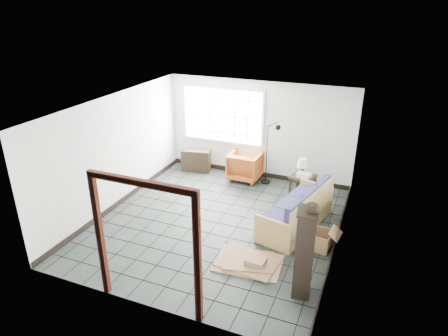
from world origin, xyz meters
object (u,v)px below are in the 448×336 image
at_px(armchair, 245,165).
at_px(side_table, 303,180).
at_px(futon_sofa, 299,213).
at_px(tall_shelf, 304,253).

distance_m(armchair, side_table, 1.73).
bearing_deg(side_table, armchair, 162.32).
xyz_separation_m(futon_sofa, tall_shelf, (0.50, -2.02, 0.45)).
height_order(futon_sofa, tall_shelf, tall_shelf).
bearing_deg(tall_shelf, futon_sofa, 96.11).
distance_m(armchair, tall_shelf, 4.59).
relative_size(armchair, side_table, 1.30).
height_order(armchair, side_table, armchair).
relative_size(futon_sofa, side_table, 3.45).
relative_size(side_table, tall_shelf, 0.41).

